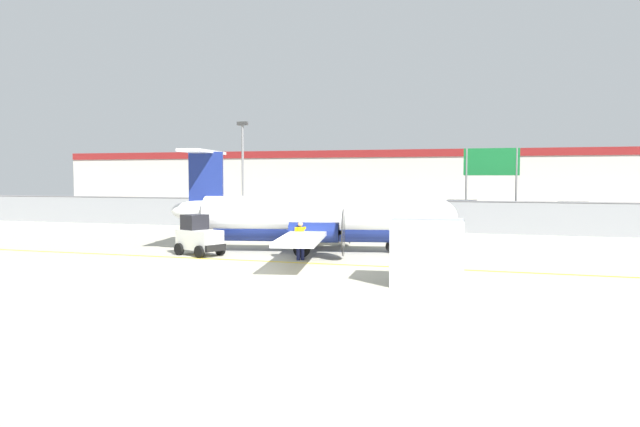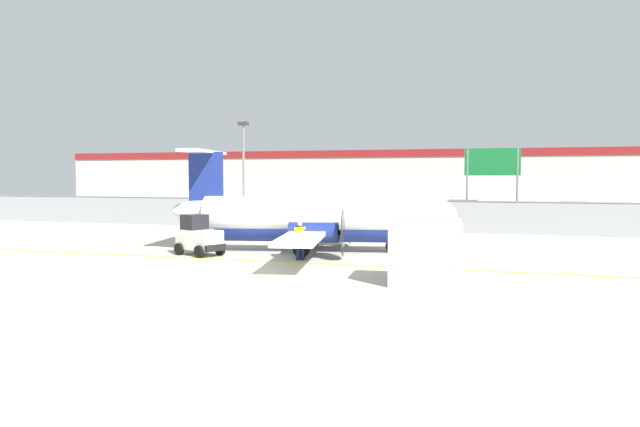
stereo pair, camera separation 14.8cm
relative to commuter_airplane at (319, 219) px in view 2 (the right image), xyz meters
The scene contains 18 objects.
ground_plane 4.26m from the commuter_airplane, 81.39° to the right, with size 140.00×140.00×0.01m.
perimeter_fence 12.13m from the commuter_airplane, 87.21° to the left, with size 98.00×0.10×2.10m.
parking_lot_strip 23.66m from the commuter_airplane, 88.57° to the left, with size 98.00×17.00×0.12m.
background_building 42.13m from the commuter_airplane, 89.20° to the left, with size 91.00×8.10×6.50m.
commuter_airplane is the anchor object (origin of this frame).
baggage_tug 5.76m from the commuter_airplane, 149.45° to the right, with size 2.58×2.09×1.88m.
ground_crew_worker 3.19m from the commuter_airplane, 87.48° to the right, with size 0.48×0.48×1.70m.
cargo_container 9.71m from the commuter_airplane, 50.17° to the right, with size 2.59×2.23×2.20m.
traffic_cone_near_left 3.85m from the commuter_airplane, 137.86° to the left, with size 0.36×0.36×0.64m.
traffic_cone_near_right 7.14m from the commuter_airplane, behind, with size 0.36×0.36×0.64m.
traffic_cone_far_left 7.52m from the commuter_airplane, 38.89° to the right, with size 0.36×0.36×0.64m.
traffic_cone_far_right 5.11m from the commuter_airplane, 31.60° to the left, with size 0.36×0.36×0.64m.
parked_car_0 27.66m from the commuter_airplane, 118.64° to the left, with size 4.24×2.09×1.58m.
parked_car_1 18.75m from the commuter_airplane, 100.09° to the left, with size 4.23×2.05×1.58m.
parked_car_2 24.59m from the commuter_airplane, 78.86° to the left, with size 4.32×2.27×1.58m.
parked_car_3 26.71m from the commuter_airplane, 60.27° to the left, with size 4.37×2.37×1.58m.
apron_light_pole 13.00m from the commuter_airplane, 131.04° to the left, with size 0.70×0.30×7.27m.
highway_sign 16.21m from the commuter_airplane, 62.01° to the left, with size 3.60×0.14×5.50m.
Camera 2 is at (8.56, -22.70, 3.69)m, focal length 35.00 mm.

